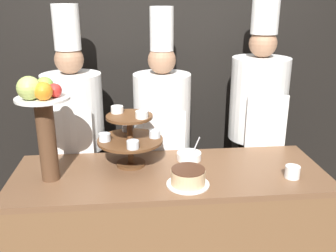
{
  "coord_description": "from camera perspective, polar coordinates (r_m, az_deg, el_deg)",
  "views": [
    {
      "loc": [
        -0.2,
        -1.65,
        1.89
      ],
      "look_at": [
        0.0,
        0.43,
        1.17
      ],
      "focal_mm": 40.0,
      "sensor_mm": 36.0,
      "label": 1
    }
  ],
  "objects": [
    {
      "name": "cup_white",
      "position": [
        2.24,
        18.43,
        -6.66
      ],
      "size": [
        0.08,
        0.08,
        0.07
      ],
      "color": "white",
      "rests_on": "buffet_counter"
    },
    {
      "name": "wall_back",
      "position": [
        2.93,
        -1.55,
        9.31
      ],
      "size": [
        10.0,
        0.06,
        2.8
      ],
      "color": "black",
      "rests_on": "ground_plane"
    },
    {
      "name": "serving_bowl_far",
      "position": [
        2.37,
        3.23,
        -4.57
      ],
      "size": [
        0.15,
        0.15,
        0.15
      ],
      "color": "white",
      "rests_on": "buffet_counter"
    },
    {
      "name": "tiered_stand",
      "position": [
        2.23,
        -5.81,
        -1.35
      ],
      "size": [
        0.39,
        0.39,
        0.36
      ],
      "color": "brown",
      "rests_on": "buffet_counter"
    },
    {
      "name": "cake_round",
      "position": [
        2.05,
        3.07,
        -7.81
      ],
      "size": [
        0.24,
        0.24,
        0.09
      ],
      "color": "white",
      "rests_on": "buffet_counter"
    },
    {
      "name": "chef_center_right",
      "position": [
        2.79,
        13.37,
        0.59
      ],
      "size": [
        0.4,
        0.4,
        1.91
      ],
      "color": "#38332D",
      "rests_on": "ground_plane"
    },
    {
      "name": "fruit_pedestal",
      "position": [
        2.09,
        -18.58,
        1.85
      ],
      "size": [
        0.28,
        0.28,
        0.6
      ],
      "color": "brown",
      "rests_on": "buffet_counter"
    },
    {
      "name": "chef_left",
      "position": [
        2.69,
        -13.91,
        -1.31
      ],
      "size": [
        0.4,
        0.4,
        1.86
      ],
      "color": "black",
      "rests_on": "ground_plane"
    },
    {
      "name": "buffet_counter",
      "position": [
        2.45,
        0.24,
        -16.77
      ],
      "size": [
        1.82,
        0.65,
        0.92
      ],
      "color": "brown",
      "rests_on": "ground_plane"
    },
    {
      "name": "chef_center_left",
      "position": [
        2.67,
        -0.98,
        -1.26
      ],
      "size": [
        0.4,
        0.4,
        1.84
      ],
      "color": "#28282D",
      "rests_on": "ground_plane"
    }
  ]
}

